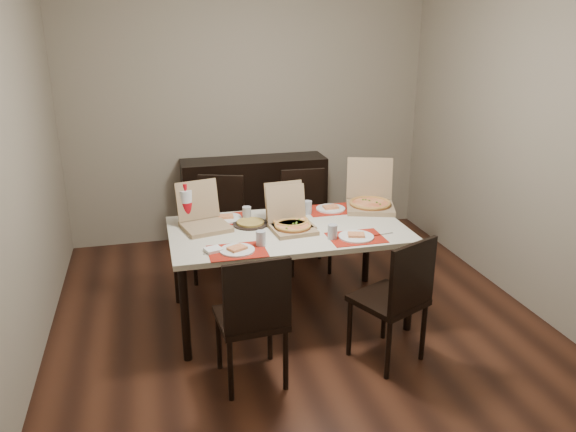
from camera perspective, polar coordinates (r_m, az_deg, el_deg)
The scene contains 20 objects.
ground at distance 4.57m, azimuth 1.02°, elevation -10.55°, with size 3.80×4.00×0.02m, color #402013.
room_walls at distance 4.41m, azimuth -0.35°, elevation 12.41°, with size 3.84×4.02×2.62m.
sideboard at distance 5.98m, azimuth -3.42°, elevation 1.62°, with size 1.50×0.40×0.90m, color black.
dining_table at distance 4.33m, azimuth 0.00°, elevation -2.08°, with size 1.80×1.00×0.75m.
chair_near_left at distance 3.58m, azimuth -3.56°, elevation -10.04°, with size 0.45×0.45×0.93m.
chair_near_right at distance 3.88m, azimuth 10.99°, elevation -7.96°, with size 0.56×0.56×0.93m.
chair_far_left at distance 5.16m, azimuth -6.98°, elevation -0.70°, with size 0.54×0.54×0.93m.
chair_far_right at distance 5.33m, azimuth 1.77°, elevation 0.09°, with size 0.44×0.44×0.93m.
setting_near_left at distance 3.92m, azimuth -4.83°, elevation -3.17°, with size 0.45×0.30×0.11m.
setting_near_right at distance 4.13m, azimuth 6.32°, elevation -1.98°, with size 0.51×0.30×0.11m.
setting_far_left at distance 4.52m, azimuth -6.04°, elevation -0.10°, with size 0.47×0.30×0.11m.
setting_far_right at distance 4.70m, azimuth 3.73°, elevation 0.78°, with size 0.51×0.30×0.11m.
napkin_loose at distance 4.27m, azimuth 2.03°, elevation -1.32°, with size 0.12×0.11×0.02m, color white.
pizza_box_center at distance 4.26m, azimuth 0.34°, elevation -0.74°, with size 0.34×0.38×0.31m.
pizza_box_right at distance 4.81m, azimuth 8.32°, elevation 1.49°, with size 0.51×0.53×0.39m.
pizza_box_left at distance 4.36m, azimuth -8.56°, elevation -0.42°, with size 0.41×0.44×0.34m.
pizza_box_extra at distance 4.36m, azimuth 0.13°, elevation -0.28°, with size 0.34×0.37×0.31m.
faina_plate at distance 4.39m, azimuth -3.84°, elevation -0.74°, with size 0.28×0.28×0.03m.
dip_bowl at distance 4.47m, azimuth 0.86°, elevation -0.24°, with size 0.14×0.14×0.03m, color white.
soda_bottle at distance 4.45m, azimuth -10.32°, elevation 0.94°, with size 0.11×0.11×0.32m.
Camera 1 is at (-1.05, -3.82, 2.26)m, focal length 35.00 mm.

